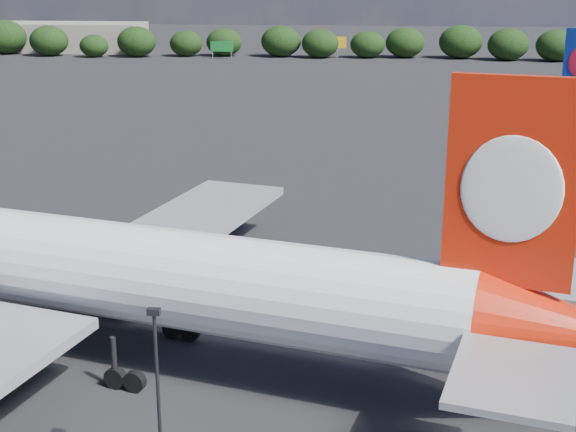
# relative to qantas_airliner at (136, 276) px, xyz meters

# --- Properties ---
(ground) EXTENTS (500.00, 500.00, 0.00)m
(ground) POSITION_rel_qantas_airliner_xyz_m (-7.53, 52.61, -5.50)
(ground) COLOR black
(ground) RESTS_ON ground
(qantas_airliner) EXTENTS (54.79, 52.46, 18.06)m
(qantas_airliner) POSITION_rel_qantas_airliner_xyz_m (0.00, 0.00, 0.00)
(qantas_airliner) COLOR white
(qantas_airliner) RESTS_ON ground
(apron_lamp_post) EXTENTS (0.55, 0.30, 9.10)m
(apron_lamp_post) POSITION_rel_qantas_airliner_xyz_m (4.55, -12.56, -0.32)
(apron_lamp_post) COLOR black
(apron_lamp_post) RESTS_ON ground
(terminal_building) EXTENTS (42.00, 16.00, 8.00)m
(terminal_building) POSITION_rel_qantas_airliner_xyz_m (-72.53, 184.61, -1.50)
(terminal_building) COLOR gray
(terminal_building) RESTS_ON ground
(highway_sign) EXTENTS (6.00, 0.30, 4.50)m
(highway_sign) POSITION_rel_qantas_airliner_xyz_m (-25.53, 168.61, -2.37)
(highway_sign) COLOR #146827
(highway_sign) RESTS_ON ground
(billboard_yellow) EXTENTS (5.00, 0.30, 5.50)m
(billboard_yellow) POSITION_rel_qantas_airliner_xyz_m (4.47, 174.61, -1.63)
(billboard_yellow) COLOR gold
(billboard_yellow) RESTS_ON ground
(horizon_treeline) EXTENTS (203.10, 14.69, 9.34)m
(horizon_treeline) POSITION_rel_qantas_airliner_xyz_m (-2.22, 173.70, -1.52)
(horizon_treeline) COLOR black
(horizon_treeline) RESTS_ON ground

